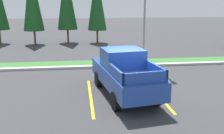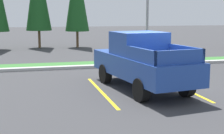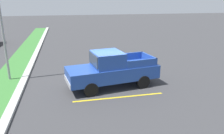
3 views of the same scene
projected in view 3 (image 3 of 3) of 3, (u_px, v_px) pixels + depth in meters
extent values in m
plane|color=#38383A|center=(107.00, 84.00, 13.17)|extent=(120.00, 120.00, 0.00)
cube|color=yellow|center=(119.00, 97.00, 11.34)|extent=(0.12, 4.80, 0.01)
cube|color=yellow|center=(107.00, 77.00, 14.23)|extent=(0.12, 4.80, 0.01)
cube|color=#B2B2AD|center=(20.00, 90.00, 12.10)|extent=(56.00, 0.40, 0.15)
cylinder|color=black|center=(91.00, 89.00, 11.38)|extent=(0.39, 0.79, 0.76)
cylinder|color=black|center=(83.00, 79.00, 12.89)|extent=(0.39, 0.79, 0.76)
cylinder|color=black|center=(143.00, 82.00, 12.45)|extent=(0.39, 0.79, 0.76)
cylinder|color=black|center=(130.00, 73.00, 13.96)|extent=(0.39, 0.79, 0.76)
cube|color=#23479E|center=(113.00, 72.00, 12.52)|extent=(2.64, 5.42, 0.76)
cube|color=#23479E|center=(108.00, 59.00, 12.18)|extent=(1.98, 1.84, 0.84)
cube|color=#2D3842|center=(93.00, 60.00, 11.88)|extent=(1.61, 0.30, 0.63)
cube|color=#23479E|center=(142.00, 63.00, 12.09)|extent=(0.38, 1.89, 0.44)
cube|color=#23479E|center=(129.00, 56.00, 13.60)|extent=(0.38, 1.89, 0.44)
cube|color=#23479E|center=(149.00, 58.00, 13.15)|extent=(1.80, 0.36, 0.44)
cube|color=silver|center=(69.00, 82.00, 11.72)|extent=(1.81, 0.42, 0.28)
cylinder|color=gray|center=(2.00, 24.00, 12.71)|extent=(0.14, 0.14, 7.07)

